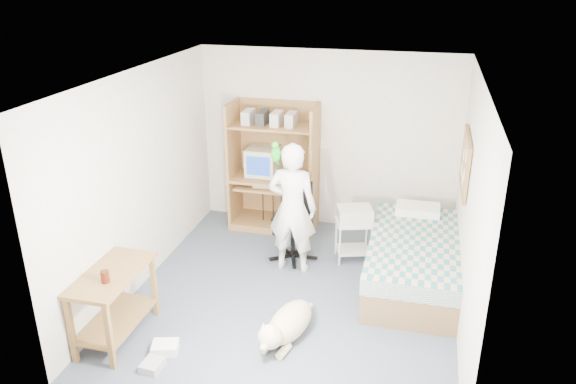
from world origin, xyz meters
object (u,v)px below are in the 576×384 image
object	(u,v)px
side_desk	(114,295)
dog	(287,324)
office_chair	(294,232)
person	(292,208)
computer_hutch	(274,172)
printer_cart	(354,234)
bed	(413,260)

from	to	relation	value
side_desk	dog	xyz separation A→B (m)	(1.67, 0.38, -0.32)
office_chair	side_desk	bearing A→B (deg)	-121.10
side_desk	person	world-z (taller)	person
office_chair	dog	size ratio (longest dim) A/B	0.94
computer_hutch	printer_cart	bearing A→B (deg)	-30.78
computer_hutch	person	size ratio (longest dim) A/B	1.10
side_desk	dog	distance (m)	1.75
bed	dog	world-z (taller)	bed
office_chair	dog	world-z (taller)	office_chair
office_chair	printer_cart	xyz separation A→B (m)	(0.75, 0.10, 0.01)
bed	printer_cart	bearing A→B (deg)	153.25
dog	printer_cart	world-z (taller)	printer_cart
computer_hutch	office_chair	xyz separation A→B (m)	(0.49, -0.84, -0.47)
office_chair	person	world-z (taller)	person
computer_hutch	dog	xyz separation A→B (m)	(0.82, -2.55, -0.65)
computer_hutch	person	xyz separation A→B (m)	(0.54, -1.15, -0.01)
computer_hutch	printer_cart	xyz separation A→B (m)	(1.24, -0.74, -0.46)
bed	side_desk	bearing A→B (deg)	-147.50
bed	computer_hutch	bearing A→B (deg)	150.71
printer_cart	computer_hutch	bearing A→B (deg)	131.48
bed	dog	xyz separation A→B (m)	(-1.18, -1.43, -0.11)
printer_cart	bed	bearing A→B (deg)	-44.49
person	printer_cart	xyz separation A→B (m)	(0.70, 0.41, -0.46)
computer_hutch	bed	world-z (taller)	computer_hutch
office_chair	person	bearing A→B (deg)	-79.45
printer_cart	side_desk	bearing A→B (deg)	-151.28
person	office_chair	bearing A→B (deg)	-79.45
person	printer_cart	world-z (taller)	person
person	dog	xyz separation A→B (m)	(0.29, -1.41, -0.64)
computer_hutch	person	bearing A→B (deg)	-64.96
side_desk	office_chair	world-z (taller)	office_chair
dog	printer_cart	distance (m)	1.87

